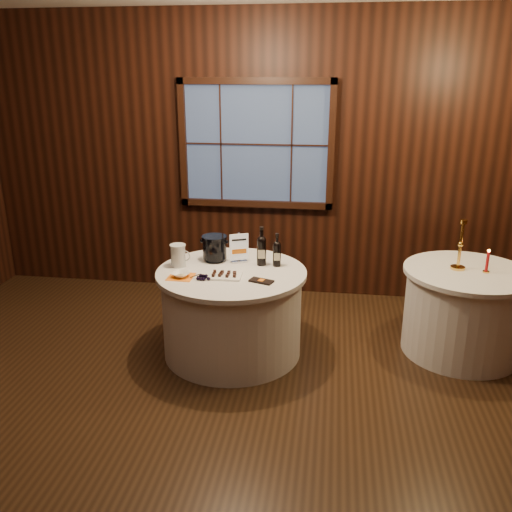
% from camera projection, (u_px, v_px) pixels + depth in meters
% --- Properties ---
extents(ground, '(6.00, 6.00, 0.00)m').
position_uv_depth(ground, '(207.00, 418.00, 3.91)').
color(ground, black).
rests_on(ground, ground).
extents(back_wall, '(6.00, 0.10, 3.00)m').
position_uv_depth(back_wall, '(256.00, 154.00, 5.74)').
color(back_wall, black).
rests_on(back_wall, ground).
extents(main_table, '(1.28, 1.28, 0.77)m').
position_uv_depth(main_table, '(232.00, 312.00, 4.72)').
color(main_table, silver).
rests_on(main_table, ground).
extents(side_table, '(1.08, 1.08, 0.77)m').
position_uv_depth(side_table, '(463.00, 311.00, 4.73)').
color(side_table, silver).
rests_on(side_table, ground).
extents(sign_stand, '(0.16, 0.13, 0.27)m').
position_uv_depth(sign_stand, '(239.00, 252.00, 4.77)').
color(sign_stand, silver).
rests_on(sign_stand, main_table).
extents(port_bottle_left, '(0.08, 0.09, 0.34)m').
position_uv_depth(port_bottle_left, '(261.00, 249.00, 4.69)').
color(port_bottle_left, black).
rests_on(port_bottle_left, main_table).
extents(port_bottle_right, '(0.07, 0.08, 0.29)m').
position_uv_depth(port_bottle_right, '(277.00, 252.00, 4.67)').
color(port_bottle_right, black).
rests_on(port_bottle_right, main_table).
extents(ice_bucket, '(0.23, 0.23, 0.23)m').
position_uv_depth(ice_bucket, '(215.00, 248.00, 4.80)').
color(ice_bucket, black).
rests_on(ice_bucket, main_table).
extents(chocolate_plate, '(0.29, 0.20, 0.04)m').
position_uv_depth(chocolate_plate, '(224.00, 275.00, 4.45)').
color(chocolate_plate, white).
rests_on(chocolate_plate, main_table).
extents(chocolate_box, '(0.21, 0.15, 0.02)m').
position_uv_depth(chocolate_box, '(261.00, 281.00, 4.35)').
color(chocolate_box, black).
rests_on(chocolate_box, main_table).
extents(grape_bunch, '(0.19, 0.09, 0.04)m').
position_uv_depth(grape_bunch, '(203.00, 277.00, 4.39)').
color(grape_bunch, black).
rests_on(grape_bunch, main_table).
extents(glass_pitcher, '(0.18, 0.14, 0.20)m').
position_uv_depth(glass_pitcher, '(178.00, 255.00, 4.67)').
color(glass_pitcher, silver).
rests_on(glass_pitcher, main_table).
extents(orange_napkin, '(0.21, 0.21, 0.00)m').
position_uv_depth(orange_napkin, '(181.00, 277.00, 4.45)').
color(orange_napkin, orange).
rests_on(orange_napkin, main_table).
extents(cracker_bowl, '(0.18, 0.18, 0.04)m').
position_uv_depth(cracker_bowl, '(181.00, 274.00, 4.45)').
color(cracker_bowl, white).
rests_on(cracker_bowl, orange_napkin).
extents(brass_candlestick, '(0.12, 0.12, 0.44)m').
position_uv_depth(brass_candlestick, '(460.00, 252.00, 4.59)').
color(brass_candlestick, gold).
rests_on(brass_candlestick, side_table).
extents(red_candle, '(0.06, 0.06, 0.21)m').
position_uv_depth(red_candle, '(487.00, 263.00, 4.53)').
color(red_candle, gold).
rests_on(red_candle, side_table).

